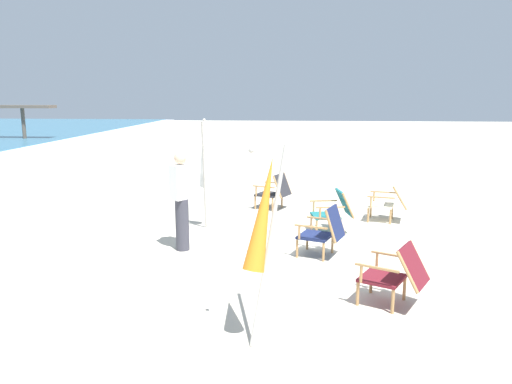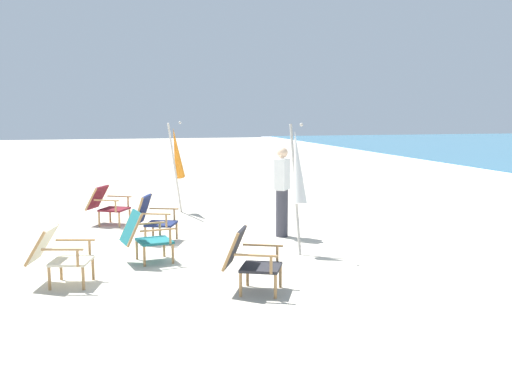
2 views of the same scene
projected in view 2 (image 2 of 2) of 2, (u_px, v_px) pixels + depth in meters
ground_plane at (163, 248)px, 10.00m from camera, size 80.00×80.00×0.00m
beach_chair_front_right at (106, 204)px, 11.97m from camera, size 0.86×0.94×0.78m
beach_chair_mid_center at (153, 217)px, 10.41m from camera, size 0.77×0.83×0.82m
beach_chair_far_center at (144, 235)px, 8.96m from camera, size 0.69×0.81×0.80m
beach_chair_front_left at (249, 258)px, 7.52m from camera, size 0.81×0.87×0.81m
beach_chair_back_left at (58, 254)px, 7.81m from camera, size 0.74×0.89×0.77m
umbrella_furled_orange at (177, 154)px, 13.15m from camera, size 0.67×0.48×2.05m
umbrella_furled_white at (297, 168)px, 9.44m from camera, size 0.53×0.26×2.09m
person_near_chairs at (282, 191)px, 10.78m from camera, size 0.39×0.36×1.63m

